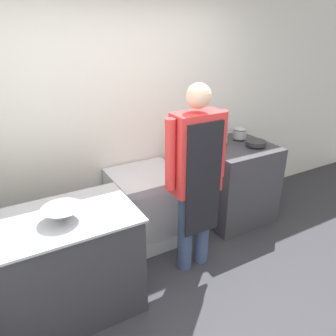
% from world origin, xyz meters
% --- Properties ---
extents(ground_plane, '(14.00, 14.00, 0.00)m').
position_xyz_m(ground_plane, '(0.00, 0.00, 0.00)').
color(ground_plane, '#2D2D33').
extents(wall_back, '(8.00, 0.05, 2.70)m').
position_xyz_m(wall_back, '(0.00, 1.64, 1.35)').
color(wall_back, silver).
rests_on(wall_back, ground_plane).
extents(prep_counter, '(1.14, 0.72, 0.90)m').
position_xyz_m(prep_counter, '(-0.98, 0.66, 0.45)').
color(prep_counter, '#2D2D33').
rests_on(prep_counter, ground_plane).
extents(stove, '(0.81, 0.80, 0.96)m').
position_xyz_m(stove, '(1.15, 1.16, 0.47)').
color(stove, '#38383D').
rests_on(stove, ground_plane).
extents(fridge_unit, '(0.71, 0.67, 0.80)m').
position_xyz_m(fridge_unit, '(0.02, 1.25, 0.40)').
color(fridge_unit, silver).
rests_on(fridge_unit, ground_plane).
extents(person_cook, '(0.62, 0.24, 1.79)m').
position_xyz_m(person_cook, '(0.22, 0.63, 1.02)').
color(person_cook, '#38476B').
rests_on(person_cook, ground_plane).
extents(mixing_bowl, '(0.30, 0.30, 0.10)m').
position_xyz_m(mixing_bowl, '(-0.96, 0.61, 0.95)').
color(mixing_bowl, '#9EA0A8').
rests_on(mixing_bowl, prep_counter).
extents(stock_pot, '(0.25, 0.25, 0.26)m').
position_xyz_m(stock_pot, '(0.96, 1.30, 1.09)').
color(stock_pot, '#9EA0A8').
rests_on(stock_pot, stove).
extents(saute_pan, '(0.23, 0.23, 0.05)m').
position_xyz_m(saute_pan, '(1.31, 1.02, 0.98)').
color(saute_pan, '#262628').
rests_on(saute_pan, stove).
extents(sauce_pot, '(0.16, 0.16, 0.13)m').
position_xyz_m(sauce_pot, '(1.31, 1.30, 1.02)').
color(sauce_pot, '#9EA0A8').
rests_on(sauce_pot, stove).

